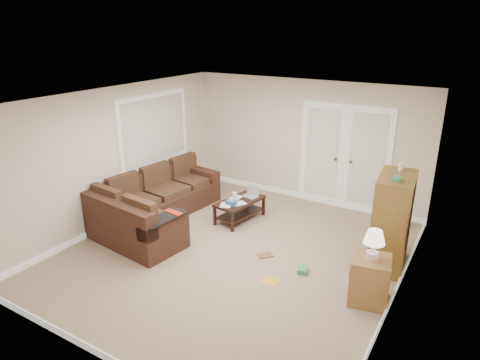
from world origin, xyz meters
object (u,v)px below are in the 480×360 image
Objects in this scene: side_cabinet at (370,276)px; sectional_sofa at (151,207)px; tv_armoire at (392,221)px; coffee_table at (240,209)px.

sectional_sofa is at bearing 164.61° from side_cabinet.
side_cabinet is at bearing -95.38° from tv_armoire.
tv_armoire is at bearing 4.82° from coffee_table.
coffee_table is 1.01× the size of side_cabinet.
coffee_table is at bearing 143.71° from side_cabinet.
tv_armoire reaches higher than coffee_table.
sectional_sofa is at bearing -133.63° from coffee_table.
sectional_sofa is at bearing -174.46° from tv_armoire.
coffee_table is 3.06m from side_cabinet.
side_cabinet is at bearing -15.95° from coffee_table.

